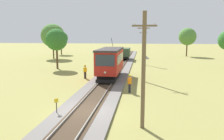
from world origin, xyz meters
TOP-DOWN VIEW (x-y plane):
  - ground_plane at (0.00, 0.00)m, footprint 260.00×260.00m
  - track_ballast at (0.00, 0.00)m, footprint 4.20×120.00m
  - sleeper_bed at (0.00, 0.00)m, footprint 2.04×120.00m
  - rail_left at (-0.72, 0.00)m, footprint 0.07×120.00m
  - rail_right at (0.72, 0.00)m, footprint 0.07×120.00m
  - red_tram at (0.00, 12.63)m, footprint 2.60×8.54m
  - freight_car at (0.00, 33.92)m, footprint 2.40×5.20m
  - utility_pole_foreground at (4.04, -1.90)m, footprint 1.40×0.37m
  - utility_pole_near_tram at (4.04, 11.64)m, footprint 1.40×0.39m
  - utility_pole_mid at (4.04, 26.86)m, footprint 1.40×0.57m
  - trackside_signal_marker at (-1.82, -0.65)m, footprint 0.21×0.21m
  - gravel_pile at (4.65, 37.16)m, footprint 2.05×2.05m
  - track_worker at (2.81, 6.06)m, footprint 0.37×0.44m
  - second_worker at (-3.18, 12.21)m, footprint 0.45×0.43m
  - tree_left_near at (-18.87, 45.50)m, footprint 3.91×3.91m
  - tree_right_near at (15.37, 44.76)m, footprint 4.44×4.44m
  - tree_left_far at (-16.76, 34.82)m, footprint 5.45×5.45m
  - tree_horizon at (-9.83, 19.71)m, footprint 3.50×3.50m

SIDE VIEW (x-z plane):
  - ground_plane at x=0.00m, z-range 0.00..0.00m
  - track_ballast at x=0.00m, z-range 0.00..0.18m
  - sleeper_bed at x=0.00m, z-range 0.18..0.19m
  - rail_left at x=-0.72m, z-range 0.18..0.32m
  - rail_right at x=0.72m, z-range 0.18..0.32m
  - gravel_pile at x=4.65m, z-range 0.00..0.95m
  - trackside_signal_marker at x=-1.82m, z-range 0.08..1.26m
  - track_worker at x=2.81m, z-range 0.09..1.88m
  - second_worker at x=-3.18m, z-range 0.09..1.88m
  - freight_car at x=0.00m, z-range 0.40..2.71m
  - red_tram at x=0.00m, z-range -0.20..4.59m
  - utility_pole_mid at x=4.04m, z-range 0.10..6.78m
  - utility_pole_foreground at x=4.04m, z-range 0.10..6.89m
  - utility_pole_near_tram at x=4.04m, z-range 0.10..7.22m
  - tree_left_near at x=-18.87m, z-range 1.32..7.91m
  - tree_horizon at x=-9.83m, z-range 1.46..7.94m
  - tree_right_near at x=15.37m, z-range 1.43..8.74m
  - tree_left_far at x=-16.76m, z-range 1.31..9.39m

